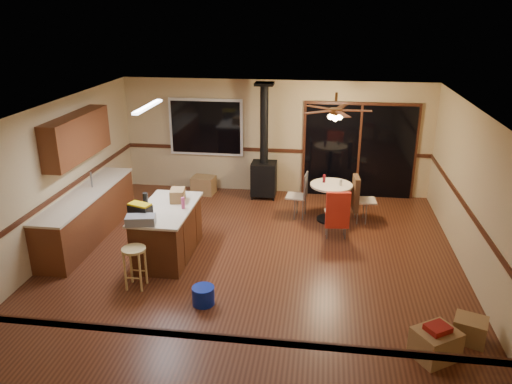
% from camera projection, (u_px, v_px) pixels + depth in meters
% --- Properties ---
extents(floor, '(7.00, 7.00, 0.00)m').
position_uv_depth(floor, '(254.00, 260.00, 8.59)').
color(floor, '#4F2616').
rests_on(floor, ground).
extents(ceiling, '(7.00, 7.00, 0.00)m').
position_uv_depth(ceiling, '(253.00, 111.00, 7.68)').
color(ceiling, silver).
rests_on(ceiling, ground).
extents(wall_back, '(7.00, 0.00, 7.00)m').
position_uv_depth(wall_back, '(275.00, 137.00, 11.39)').
color(wall_back, tan).
rests_on(wall_back, ground).
extents(wall_front, '(7.00, 0.00, 7.00)m').
position_uv_depth(wall_front, '(203.00, 312.00, 4.89)').
color(wall_front, tan).
rests_on(wall_front, ground).
extents(wall_left, '(0.00, 7.00, 7.00)m').
position_uv_depth(wall_left, '(53.00, 180.00, 8.59)').
color(wall_left, tan).
rests_on(wall_left, ground).
extents(wall_right, '(0.00, 7.00, 7.00)m').
position_uv_depth(wall_right, '(478.00, 200.00, 7.69)').
color(wall_right, tan).
rests_on(wall_right, ground).
extents(chair_rail, '(7.00, 7.00, 0.08)m').
position_uv_depth(chair_rail, '(254.00, 207.00, 8.24)').
color(chair_rail, '#3B1A0E').
rests_on(chair_rail, ground).
extents(window, '(1.72, 0.10, 1.32)m').
position_uv_depth(window, '(206.00, 127.00, 11.48)').
color(window, black).
rests_on(window, ground).
extents(sliding_door, '(2.52, 0.10, 2.10)m').
position_uv_depth(sliding_door, '(359.00, 152.00, 11.18)').
color(sliding_door, black).
rests_on(sliding_door, ground).
extents(lower_cabinets, '(0.60, 3.00, 0.86)m').
position_uv_depth(lower_cabinets, '(88.00, 216.00, 9.32)').
color(lower_cabinets, '#602F18').
rests_on(lower_cabinets, ground).
extents(countertop, '(0.64, 3.04, 0.04)m').
position_uv_depth(countertop, '(85.00, 194.00, 9.16)').
color(countertop, beige).
rests_on(countertop, lower_cabinets).
extents(upper_cabinets, '(0.35, 2.00, 0.80)m').
position_uv_depth(upper_cabinets, '(77.00, 137.00, 9.01)').
color(upper_cabinets, '#602F18').
rests_on(upper_cabinets, ground).
extents(kitchen_island, '(0.88, 1.68, 0.90)m').
position_uv_depth(kitchen_island, '(168.00, 232.00, 8.63)').
color(kitchen_island, '#4E2613').
rests_on(kitchen_island, ground).
extents(wood_stove, '(0.55, 0.50, 2.52)m').
position_uv_depth(wood_stove, '(264.00, 167.00, 11.19)').
color(wood_stove, black).
rests_on(wood_stove, ground).
extents(ceiling_fan, '(0.24, 0.24, 0.55)m').
position_uv_depth(ceiling_fan, '(335.00, 113.00, 9.44)').
color(ceiling_fan, brown).
rests_on(ceiling_fan, ceiling).
extents(fluorescent_strip, '(0.10, 1.20, 0.04)m').
position_uv_depth(fluorescent_strip, '(148.00, 107.00, 8.21)').
color(fluorescent_strip, white).
rests_on(fluorescent_strip, ceiling).
extents(toolbox_grey, '(0.50, 0.34, 0.14)m').
position_uv_depth(toolbox_grey, '(141.00, 220.00, 7.80)').
color(toolbox_grey, slate).
rests_on(toolbox_grey, kitchen_island).
extents(toolbox_black, '(0.42, 0.31, 0.21)m').
position_uv_depth(toolbox_black, '(140.00, 211.00, 8.06)').
color(toolbox_black, black).
rests_on(toolbox_black, kitchen_island).
extents(toolbox_yellow_lid, '(0.40, 0.29, 0.03)m').
position_uv_depth(toolbox_yellow_lid, '(140.00, 204.00, 8.02)').
color(toolbox_yellow_lid, gold).
rests_on(toolbox_yellow_lid, toolbox_black).
extents(box_on_island, '(0.29, 0.36, 0.22)m').
position_uv_depth(box_on_island, '(178.00, 195.00, 8.72)').
color(box_on_island, olive).
rests_on(box_on_island, kitchen_island).
extents(bottle_dark, '(0.08, 0.08, 0.29)m').
position_uv_depth(bottle_dark, '(146.00, 201.00, 8.37)').
color(bottle_dark, black).
rests_on(bottle_dark, kitchen_island).
extents(bottle_pink, '(0.08, 0.08, 0.20)m').
position_uv_depth(bottle_pink, '(183.00, 203.00, 8.41)').
color(bottle_pink, '#D84C8C').
rests_on(bottle_pink, kitchen_island).
extents(bottle_white, '(0.08, 0.08, 0.20)m').
position_uv_depth(bottle_white, '(182.00, 195.00, 8.75)').
color(bottle_white, white).
rests_on(bottle_white, kitchen_island).
extents(bar_stool, '(0.38, 0.38, 0.67)m').
position_uv_depth(bar_stool, '(135.00, 268.00, 7.67)').
color(bar_stool, '#D4B870').
rests_on(bar_stool, floor).
extents(blue_bucket, '(0.40, 0.40, 0.28)m').
position_uv_depth(blue_bucket, '(203.00, 296.00, 7.30)').
color(blue_bucket, '#0B21A2').
rests_on(blue_bucket, floor).
extents(dining_table, '(0.84, 0.84, 0.78)m').
position_uv_depth(dining_table, '(331.00, 196.00, 10.03)').
color(dining_table, black).
rests_on(dining_table, ground).
extents(glass_red, '(0.07, 0.07, 0.16)m').
position_uv_depth(glass_red, '(324.00, 179.00, 10.03)').
color(glass_red, '#590C14').
rests_on(glass_red, dining_table).
extents(glass_cream, '(0.07, 0.07, 0.13)m').
position_uv_depth(glass_cream, '(341.00, 182.00, 9.85)').
color(glass_cream, beige).
rests_on(glass_cream, dining_table).
extents(chair_left, '(0.44, 0.44, 0.51)m').
position_uv_depth(chair_left, '(302.00, 190.00, 10.17)').
color(chair_left, '#BDAA8C').
rests_on(chair_left, ground).
extents(chair_near, '(0.47, 0.50, 0.70)m').
position_uv_depth(chair_near, '(338.00, 210.00, 9.17)').
color(chair_near, '#BDAA8C').
rests_on(chair_near, ground).
extents(chair_right, '(0.49, 0.45, 0.70)m').
position_uv_depth(chair_right, '(357.00, 193.00, 9.97)').
color(chair_right, '#BDAA8C').
rests_on(chair_right, ground).
extents(box_under_window, '(0.55, 0.46, 0.41)m').
position_uv_depth(box_under_window, '(204.00, 185.00, 11.61)').
color(box_under_window, olive).
rests_on(box_under_window, floor).
extents(box_corner_a, '(0.66, 0.64, 0.39)m').
position_uv_depth(box_corner_a, '(435.00, 344.00, 6.16)').
color(box_corner_a, olive).
rests_on(box_corner_a, floor).
extents(box_corner_b, '(0.50, 0.46, 0.33)m').
position_uv_depth(box_corner_b, '(470.00, 330.00, 6.48)').
color(box_corner_b, olive).
rests_on(box_corner_b, floor).
extents(box_small_red, '(0.36, 0.35, 0.07)m').
position_uv_depth(box_small_red, '(438.00, 328.00, 6.08)').
color(box_small_red, maroon).
rests_on(box_small_red, box_corner_a).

